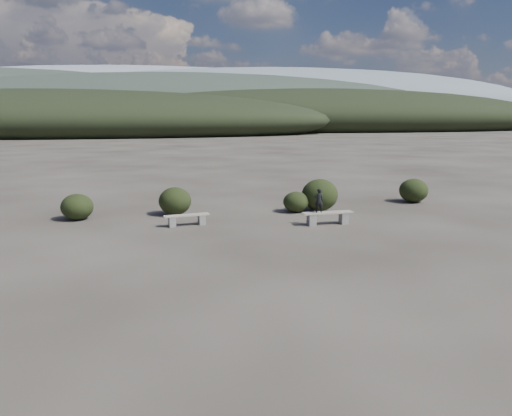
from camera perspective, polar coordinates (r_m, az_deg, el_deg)
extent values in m
plane|color=#2D2823|center=(12.92, 2.94, -7.66)|extent=(1200.00, 1200.00, 0.00)
cube|color=slate|center=(18.46, -9.58, -1.57)|extent=(0.29, 0.36, 0.37)
cube|color=slate|center=(18.69, -6.23, -1.33)|extent=(0.29, 0.36, 0.37)
cube|color=gray|center=(18.52, -7.91, -0.82)|extent=(1.71, 0.67, 0.05)
cube|color=slate|center=(18.54, 6.36, -1.35)|extent=(0.29, 0.39, 0.43)
cube|color=slate|center=(19.00, 9.99, -1.15)|extent=(0.29, 0.39, 0.43)
cube|color=gray|center=(18.71, 8.22, -0.53)|extent=(1.94, 0.54, 0.05)
imported|color=black|center=(18.50, 7.20, 0.86)|extent=(0.33, 0.22, 0.90)
ellipsoid|color=black|center=(20.60, -19.77, 0.13)|extent=(1.24, 1.24, 1.01)
ellipsoid|color=black|center=(20.58, -9.24, 0.78)|extent=(1.32, 1.32, 1.13)
ellipsoid|color=black|center=(20.97, 4.60, 0.70)|extent=(1.08, 1.08, 0.86)
ellipsoid|color=black|center=(21.37, 7.29, 1.50)|extent=(1.54, 1.54, 1.35)
ellipsoid|color=black|center=(24.37, 17.57, 1.92)|extent=(1.32, 1.32, 1.10)
ellipsoid|color=black|center=(104.40, -22.05, 9.21)|extent=(110.00, 40.00, 12.00)
ellipsoid|color=black|center=(127.65, 7.89, 10.22)|extent=(120.00, 44.00, 14.00)
ellipsoid|color=#2D372D|center=(171.99, -8.67, 11.06)|extent=(190.00, 64.00, 24.00)
ellipsoid|color=slate|center=(320.37, 3.80, 11.76)|extent=(340.00, 110.00, 44.00)
ellipsoid|color=gray|center=(412.96, -13.46, 11.63)|extent=(460.00, 140.00, 56.00)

